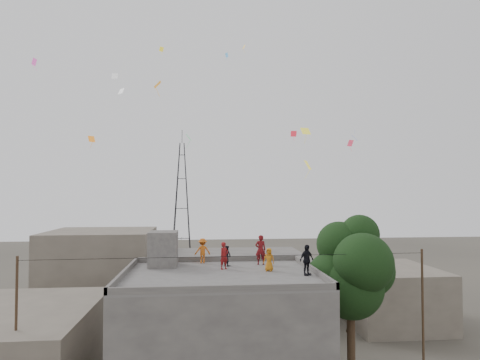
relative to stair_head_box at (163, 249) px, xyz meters
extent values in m
cube|color=#4C4947|center=(3.20, -2.60, -4.10)|extent=(10.00, 8.00, 6.00)
cube|color=#595653|center=(3.20, -2.60, -1.05)|extent=(10.00, 8.00, 0.10)
cube|color=#4C4947|center=(3.20, 1.32, -0.85)|extent=(10.00, 0.15, 0.30)
cube|color=#4C4947|center=(3.20, -6.53, -0.85)|extent=(10.00, 0.15, 0.30)
cube|color=#4C4947|center=(8.12, -2.60, -0.85)|extent=(0.15, 8.00, 0.30)
cube|color=#4C4947|center=(-1.72, -2.60, -0.85)|extent=(0.15, 8.00, 0.30)
cube|color=#4C4947|center=(0.00, 0.00, 0.00)|extent=(1.60, 1.80, 2.00)
cube|color=#5F554B|center=(-7.80, -0.60, -5.10)|extent=(8.00, 10.00, 4.00)
cube|color=#4C4947|center=(5.20, 11.40, -4.60)|extent=(12.00, 9.00, 5.00)
cube|color=#5F554B|center=(-6.80, 13.40, -3.60)|extent=(9.00, 8.00, 7.00)
cube|color=#5F554B|center=(17.20, 7.40, -4.90)|extent=(7.00, 8.00, 4.40)
cylinder|color=black|center=(10.40, -2.10, -5.10)|extent=(0.44, 0.44, 4.00)
cylinder|color=black|center=(10.55, -2.00, -3.50)|extent=(0.64, 0.91, 2.14)
sphere|color=black|center=(10.40, -2.10, -1.90)|extent=(3.60, 3.60, 3.60)
sphere|color=black|center=(11.50, -1.80, -1.10)|extent=(3.00, 3.00, 3.00)
sphere|color=black|center=(9.50, -1.60, -1.50)|extent=(2.80, 2.80, 2.80)
sphere|color=black|center=(10.80, -2.90, -0.50)|extent=(3.20, 3.20, 3.20)
sphere|color=black|center=(10.10, -1.20, 0.30)|extent=(2.60, 2.60, 2.60)
sphere|color=black|center=(11.20, -1.50, 0.90)|extent=(2.20, 2.20, 2.20)
cylinder|color=black|center=(-6.30, -4.10, -3.40)|extent=(0.12, 0.12, 7.40)
cylinder|color=black|center=(13.70, -3.60, -3.40)|extent=(0.12, 0.12, 7.40)
cylinder|color=black|center=(3.70, -3.85, 0.10)|extent=(20.00, 0.52, 0.02)
cylinder|color=black|center=(-1.65, 36.55, 1.90)|extent=(1.27, 1.27, 18.01)
cylinder|color=black|center=(0.05, 36.55, 1.90)|extent=(1.27, 1.27, 18.01)
cylinder|color=black|center=(0.05, 38.25, 1.90)|extent=(1.27, 1.27, 18.01)
cylinder|color=black|center=(-1.65, 38.25, 1.90)|extent=(1.27, 1.27, 18.01)
cube|color=black|center=(-0.80, 37.40, -3.50)|extent=(2.36, 0.08, 0.08)
cube|color=black|center=(-0.80, 37.40, -3.50)|extent=(0.08, 2.36, 0.08)
cube|color=black|center=(-0.80, 37.40, 1.00)|extent=(1.81, 0.08, 0.08)
cube|color=black|center=(-0.80, 37.40, 1.00)|extent=(0.08, 1.81, 0.08)
cube|color=black|center=(-0.80, 37.40, 5.50)|extent=(1.26, 0.08, 0.08)
cube|color=black|center=(-0.80, 37.40, 5.50)|extent=(0.08, 1.26, 0.08)
cube|color=black|center=(-0.80, 37.40, 9.10)|extent=(0.82, 0.08, 0.08)
cube|color=black|center=(-0.80, 37.40, 9.10)|extent=(0.08, 0.82, 0.08)
cylinder|color=black|center=(-0.80, 37.40, 11.90)|extent=(0.08, 0.08, 2.00)
imported|color=#620F12|center=(5.70, -0.03, -0.13)|extent=(0.64, 0.42, 1.74)
imported|color=#C07016|center=(5.86, -2.05, -0.38)|extent=(0.72, 0.61, 1.24)
imported|color=black|center=(3.67, -0.28, -0.41)|extent=(0.71, 0.72, 1.17)
imported|color=black|center=(7.60, -3.36, -0.22)|extent=(0.99, 0.80, 1.57)
imported|color=#CB5D17|center=(2.27, 0.80, -0.26)|extent=(1.04, 0.71, 1.48)
imported|color=maroon|center=(3.46, -1.29, -0.25)|extent=(0.65, 0.61, 1.49)
plane|color=orange|center=(-4.80, 2.54, 6.69)|extent=(0.43, 0.43, 0.40)
plane|color=red|center=(9.30, 6.74, 7.86)|extent=(0.46, 0.18, 0.42)
plane|color=yellow|center=(-1.07, 8.72, 14.87)|extent=(0.38, 0.36, 0.33)
plane|color=blue|center=(12.76, 3.10, 7.49)|extent=(0.21, 0.49, 0.52)
plane|color=silver|center=(-4.53, 7.76, 12.30)|extent=(0.48, 0.18, 0.44)
plane|color=#F3AB1B|center=(5.66, 9.03, 15.42)|extent=(0.25, 0.42, 0.36)
plane|color=green|center=(1.33, 2.95, 6.95)|extent=(0.41, 0.58, 0.42)
plane|color=#E03453|center=(13.51, 5.84, 7.06)|extent=(0.55, 0.43, 0.45)
plane|color=orange|center=(-0.01, -3.53, 8.65)|extent=(0.33, 0.46, 0.32)
plane|color=#4697D3|center=(4.45, 12.50, 15.90)|extent=(0.29, 0.40, 0.38)
plane|color=#ED4AB7|center=(-7.37, 0.01, 10.75)|extent=(0.17, 0.41, 0.38)
plane|color=yellow|center=(8.30, -1.08, 4.85)|extent=(0.58, 0.68, 0.54)
plane|color=yellow|center=(8.36, -0.41, 6.93)|extent=(0.62, 0.46, 0.44)
plane|color=silver|center=(-4.03, 7.79, 11.14)|extent=(0.55, 0.51, 0.45)
camera|label=1|loc=(2.21, -23.68, 3.18)|focal=30.00mm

